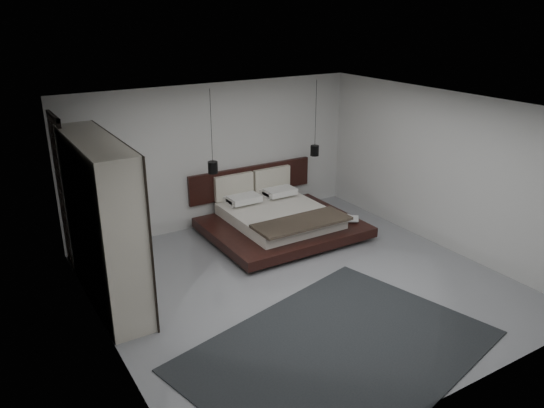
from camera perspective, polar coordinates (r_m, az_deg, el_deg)
floor at (r=8.52m, az=3.19°, el=-8.54°), size 6.00×6.00×0.00m
ceiling at (r=7.57m, az=3.61°, el=10.32°), size 6.00×6.00×0.00m
wall_back at (r=10.42m, az=-6.06°, el=5.20°), size 6.00×0.00×6.00m
wall_front at (r=5.95m, az=20.19°, el=-8.27°), size 6.00×0.00×6.00m
wall_left at (r=6.81m, az=-17.94°, el=-4.26°), size 0.00×6.00×6.00m
wall_right at (r=9.88m, az=17.88°, el=3.45°), size 0.00×6.00×6.00m
lattice_screen at (r=9.11m, az=-21.43°, el=0.92°), size 0.05×0.90×2.60m
bed at (r=10.21m, az=0.68°, el=-1.60°), size 2.77×2.39×1.07m
book_lower at (r=10.35m, az=7.95°, el=-1.60°), size 0.26×0.32×0.03m
book_upper at (r=10.31m, az=7.98°, el=-1.54°), size 0.39×0.40×0.02m
pendant_left at (r=9.70m, az=-6.38°, el=3.97°), size 0.18×0.18×1.52m
pendant_right at (r=10.81m, az=4.61°, el=5.79°), size 0.17×0.17×1.52m
wardrobe at (r=7.96m, az=-17.78°, el=-1.91°), size 0.59×2.51×2.46m
rug at (r=7.08m, az=7.24°, el=-15.36°), size 4.37×3.57×0.02m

